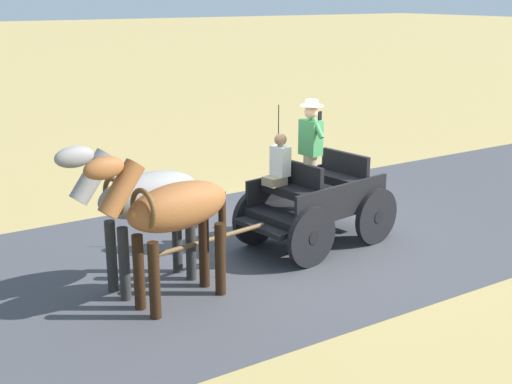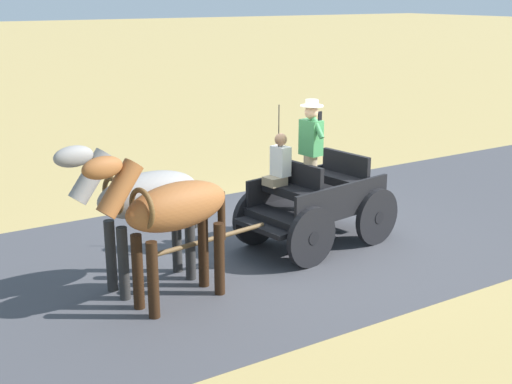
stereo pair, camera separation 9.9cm
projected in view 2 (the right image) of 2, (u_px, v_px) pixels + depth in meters
ground_plane at (305, 239)px, 11.70m from camera, size 200.00×200.00×0.00m
road_surface at (305, 238)px, 11.70m from camera, size 6.06×160.00×0.01m
horse_drawn_carriage at (314, 199)px, 11.18m from camera, size 1.75×4.51×2.50m
horse_near_side at (170, 211)px, 8.89m from camera, size 0.81×2.15×2.21m
horse_off_side at (142, 199)px, 9.42m from camera, size 0.74×2.14×2.21m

